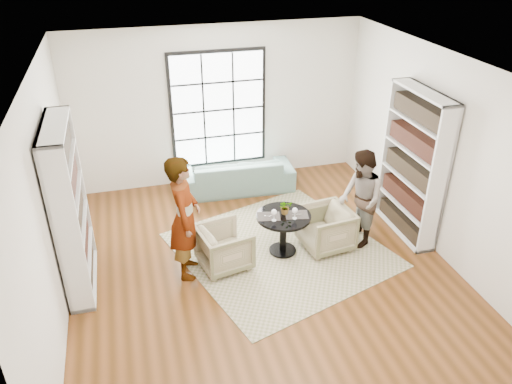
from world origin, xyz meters
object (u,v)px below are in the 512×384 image
object	(u,v)px
armchair_right	(326,229)
wine_glass_left	(274,213)
armchair_left	(224,247)
wine_glass_right	(295,211)
person_left	(185,218)
person_right	(361,199)
sofa	(236,174)
flower_centerpiece	(285,207)
pedestal_table	(283,225)

from	to	relation	value
armchair_right	wine_glass_left	bearing A→B (deg)	-93.20
armchair_right	wine_glass_left	world-z (taller)	wine_glass_left
armchair_left	wine_glass_right	size ratio (longest dim) A/B	3.91
person_left	person_right	world-z (taller)	person_left
armchair_right	armchair_left	bearing A→B (deg)	-94.73
person_right	wine_glass_right	distance (m)	1.11
armchair_left	wine_glass_right	xyz separation A→B (m)	(1.07, -0.02, 0.47)
person_right	person_left	bearing A→B (deg)	-83.20
armchair_left	person_left	xyz separation A→B (m)	(-0.55, 0.00, 0.60)
armchair_right	person_left	xyz separation A→B (m)	(-2.18, -0.06, 0.59)
sofa	person_right	bearing A→B (deg)	125.70
armchair_left	armchair_right	world-z (taller)	armchair_right
sofa	armchair_left	world-z (taller)	armchair_left
person_left	flower_centerpiece	size ratio (longest dim) A/B	8.40
sofa	armchair_right	bearing A→B (deg)	114.73
armchair_right	person_right	xyz separation A→B (m)	(0.55, 0.00, 0.45)
pedestal_table	sofa	distance (m)	2.23
armchair_left	flower_centerpiece	xyz separation A→B (m)	(0.99, 0.16, 0.45)
person_right	wine_glass_right	size ratio (longest dim) A/B	8.49
sofa	wine_glass_right	distance (m)	2.42
armchair_right	flower_centerpiece	bearing A→B (deg)	-105.13
person_right	flower_centerpiece	size ratio (longest dim) A/B	7.11
sofa	wine_glass_left	size ratio (longest dim) A/B	11.36
wine_glass_right	flower_centerpiece	size ratio (longest dim) A/B	0.84
armchair_left	person_left	bearing A→B (deg)	78.57
pedestal_table	wine_glass_left	distance (m)	0.38
armchair_left	person_right	xyz separation A→B (m)	(2.18, 0.06, 0.46)
sofa	person_left	bearing A→B (deg)	64.25
armchair_left	wine_glass_left	size ratio (longest dim) A/B	3.84
pedestal_table	wine_glass_left	world-z (taller)	wine_glass_left
armchair_left	wine_glass_left	xyz separation A→B (m)	(0.76, 0.01, 0.47)
pedestal_table	wine_glass_left	size ratio (longest dim) A/B	4.40
person_left	wine_glass_left	distance (m)	1.32
pedestal_table	person_right	distance (m)	1.27
wine_glass_left	pedestal_table	bearing A→B (deg)	29.10
armchair_right	person_right	distance (m)	0.71
pedestal_table	armchair_left	xyz separation A→B (m)	(-0.95, -0.11, -0.16)
person_right	wine_glass_left	distance (m)	1.42
armchair_left	wine_glass_left	distance (m)	0.90
wine_glass_left	wine_glass_right	size ratio (longest dim) A/B	1.02
pedestal_table	armchair_right	world-z (taller)	armchair_right
pedestal_table	person_left	world-z (taller)	person_left
pedestal_table	armchair_left	world-z (taller)	pedestal_table
armchair_right	pedestal_table	bearing A→B (deg)	-100.85
wine_glass_left	flower_centerpiece	world-z (taller)	flower_centerpiece
armchair_right	person_right	size ratio (longest dim) A/B	0.48
person_right	wine_glass_left	size ratio (longest dim) A/B	8.35
person_right	pedestal_table	bearing A→B (deg)	-86.68
armchair_right	flower_centerpiece	world-z (taller)	flower_centerpiece
wine_glass_right	armchair_right	bearing A→B (deg)	8.75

